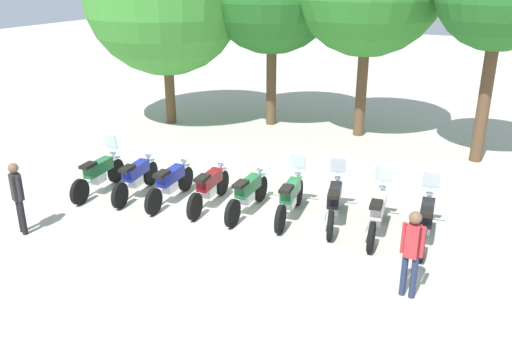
{
  "coord_description": "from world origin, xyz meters",
  "views": [
    {
      "loc": [
        4.93,
        -10.18,
        5.35
      ],
      "look_at": [
        0.0,
        0.5,
        0.9
      ],
      "focal_mm": 37.14,
      "sensor_mm": 36.0,
      "label": 1
    }
  ],
  "objects_px": {
    "motorcycle_6": "(334,201)",
    "person_0": "(412,248)",
    "motorcycle_5": "(290,196)",
    "motorcycle_7": "(377,212)",
    "person_1": "(18,193)",
    "motorcycle_4": "(248,193)",
    "motorcycle_1": "(136,177)",
    "motorcycle_8": "(426,219)",
    "motorcycle_2": "(171,182)",
    "motorcycle_3": "(209,186)",
    "motorcycle_0": "(99,173)"
  },
  "relations": [
    {
      "from": "motorcycle_3",
      "to": "motorcycle_5",
      "type": "distance_m",
      "value": 2.0
    },
    {
      "from": "motorcycle_2",
      "to": "motorcycle_5",
      "type": "height_order",
      "value": "motorcycle_5"
    },
    {
      "from": "motorcycle_6",
      "to": "motorcycle_8",
      "type": "distance_m",
      "value": 2.0
    },
    {
      "from": "person_1",
      "to": "person_0",
      "type": "bearing_deg",
      "value": -58.17
    },
    {
      "from": "motorcycle_6",
      "to": "motorcycle_8",
      "type": "height_order",
      "value": "same"
    },
    {
      "from": "motorcycle_3",
      "to": "motorcycle_6",
      "type": "bearing_deg",
      "value": -87.15
    },
    {
      "from": "motorcycle_5",
      "to": "motorcycle_8",
      "type": "distance_m",
      "value": 2.99
    },
    {
      "from": "motorcycle_4",
      "to": "motorcycle_1",
      "type": "bearing_deg",
      "value": 94.28
    },
    {
      "from": "motorcycle_3",
      "to": "motorcycle_7",
      "type": "distance_m",
      "value": 3.99
    },
    {
      "from": "person_0",
      "to": "motorcycle_5",
      "type": "bearing_deg",
      "value": -118.99
    },
    {
      "from": "person_1",
      "to": "motorcycle_2",
      "type": "bearing_deg",
      "value": -11.2
    },
    {
      "from": "person_0",
      "to": "person_1",
      "type": "bearing_deg",
      "value": -76.55
    },
    {
      "from": "motorcycle_7",
      "to": "motorcycle_8",
      "type": "distance_m",
      "value": 1.0
    },
    {
      "from": "motorcycle_6",
      "to": "person_0",
      "type": "relative_size",
      "value": 1.33
    },
    {
      "from": "motorcycle_2",
      "to": "motorcycle_4",
      "type": "relative_size",
      "value": 1.0
    },
    {
      "from": "motorcycle_6",
      "to": "motorcycle_7",
      "type": "relative_size",
      "value": 0.99
    },
    {
      "from": "motorcycle_3",
      "to": "motorcycle_8",
      "type": "xyz_separation_m",
      "value": [
        4.98,
        0.3,
        0.01
      ]
    },
    {
      "from": "motorcycle_1",
      "to": "person_0",
      "type": "height_order",
      "value": "person_0"
    },
    {
      "from": "person_0",
      "to": "person_1",
      "type": "relative_size",
      "value": 1.01
    },
    {
      "from": "motorcycle_3",
      "to": "person_0",
      "type": "height_order",
      "value": "person_0"
    },
    {
      "from": "motorcycle_2",
      "to": "person_1",
      "type": "distance_m",
      "value": 3.44
    },
    {
      "from": "motorcycle_1",
      "to": "motorcycle_4",
      "type": "bearing_deg",
      "value": -92.74
    },
    {
      "from": "motorcycle_3",
      "to": "motorcycle_6",
      "type": "xyz_separation_m",
      "value": [
        2.98,
        0.38,
        0.01
      ]
    },
    {
      "from": "motorcycle_7",
      "to": "person_0",
      "type": "distance_m",
      "value": 2.39
    },
    {
      "from": "motorcycle_4",
      "to": "motorcycle_5",
      "type": "height_order",
      "value": "motorcycle_5"
    },
    {
      "from": "motorcycle_0",
      "to": "motorcycle_4",
      "type": "relative_size",
      "value": 1.0
    },
    {
      "from": "motorcycle_1",
      "to": "motorcycle_6",
      "type": "bearing_deg",
      "value": -90.88
    },
    {
      "from": "person_1",
      "to": "motorcycle_8",
      "type": "bearing_deg",
      "value": -43.58
    },
    {
      "from": "motorcycle_7",
      "to": "person_1",
      "type": "bearing_deg",
      "value": 109.33
    },
    {
      "from": "motorcycle_5",
      "to": "motorcycle_6",
      "type": "bearing_deg",
      "value": -87.49
    },
    {
      "from": "motorcycle_0",
      "to": "motorcycle_3",
      "type": "bearing_deg",
      "value": -87.24
    },
    {
      "from": "motorcycle_2",
      "to": "motorcycle_6",
      "type": "relative_size",
      "value": 1.01
    },
    {
      "from": "motorcycle_8",
      "to": "motorcycle_0",
      "type": "bearing_deg",
      "value": 90.85
    },
    {
      "from": "motorcycle_1",
      "to": "motorcycle_3",
      "type": "distance_m",
      "value": 2.01
    },
    {
      "from": "motorcycle_4",
      "to": "motorcycle_7",
      "type": "height_order",
      "value": "motorcycle_7"
    },
    {
      "from": "motorcycle_5",
      "to": "motorcycle_8",
      "type": "xyz_separation_m",
      "value": [
        2.99,
        0.08,
        0.0
      ]
    },
    {
      "from": "motorcycle_2",
      "to": "motorcycle_4",
      "type": "height_order",
      "value": "same"
    },
    {
      "from": "motorcycle_4",
      "to": "motorcycle_8",
      "type": "bearing_deg",
      "value": -86.93
    },
    {
      "from": "motorcycle_8",
      "to": "person_1",
      "type": "xyz_separation_m",
      "value": [
        -7.96,
        -3.25,
        0.42
      ]
    },
    {
      "from": "motorcycle_2",
      "to": "person_1",
      "type": "relative_size",
      "value": 1.36
    },
    {
      "from": "motorcycle_5",
      "to": "motorcycle_7",
      "type": "bearing_deg",
      "value": -96.01
    },
    {
      "from": "motorcycle_5",
      "to": "person_0",
      "type": "bearing_deg",
      "value": -131.07
    },
    {
      "from": "motorcycle_6",
      "to": "motorcycle_8",
      "type": "bearing_deg",
      "value": -104.08
    },
    {
      "from": "motorcycle_6",
      "to": "motorcycle_7",
      "type": "xyz_separation_m",
      "value": [
        1.0,
        -0.15,
        0.0
      ]
    },
    {
      "from": "motorcycle_0",
      "to": "motorcycle_8",
      "type": "distance_m",
      "value": 8.01
    },
    {
      "from": "motorcycle_2",
      "to": "person_0",
      "type": "relative_size",
      "value": 1.35
    },
    {
      "from": "motorcycle_1",
      "to": "motorcycle_5",
      "type": "relative_size",
      "value": 1.0
    },
    {
      "from": "motorcycle_5",
      "to": "motorcycle_7",
      "type": "xyz_separation_m",
      "value": [
        1.99,
        0.01,
        0.0
      ]
    },
    {
      "from": "motorcycle_7",
      "to": "motorcycle_8",
      "type": "bearing_deg",
      "value": -91.26
    },
    {
      "from": "motorcycle_3",
      "to": "motorcycle_2",
      "type": "bearing_deg",
      "value": 94.8
    }
  ]
}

